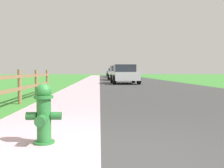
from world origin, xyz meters
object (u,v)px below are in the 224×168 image
parked_car_white (118,73)px  parked_car_blue (113,72)px  parked_suv_silver (125,74)px  fire_hydrant (44,113)px  parked_car_beige (116,73)px

parked_car_white → parked_car_blue: 20.97m
parked_suv_silver → parked_car_blue: size_ratio=0.90×
fire_hydrant → parked_car_white: parked_car_white is taller
fire_hydrant → parked_suv_silver: 17.05m
parked_suv_silver → parked_car_white: parked_car_white is taller
fire_hydrant → parked_car_beige: parked_car_beige is taller
parked_car_white → parked_car_blue: size_ratio=1.03×
parked_suv_silver → parked_car_white: (0.11, 8.22, 0.03)m
fire_hydrant → parked_suv_silver: parked_suv_silver is taller
parked_suv_silver → parked_car_white: 8.23m
fire_hydrant → parked_suv_silver: bearing=80.9°
fire_hydrant → parked_car_blue: parked_car_blue is taller
fire_hydrant → parked_car_blue: bearing=86.0°
parked_car_blue → parked_suv_silver: bearing=-91.1°
parked_suv_silver → parked_car_beige: bearing=88.3°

